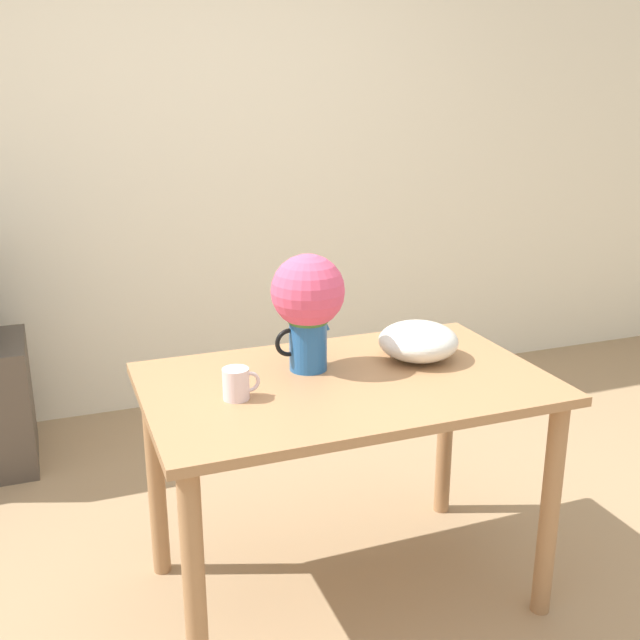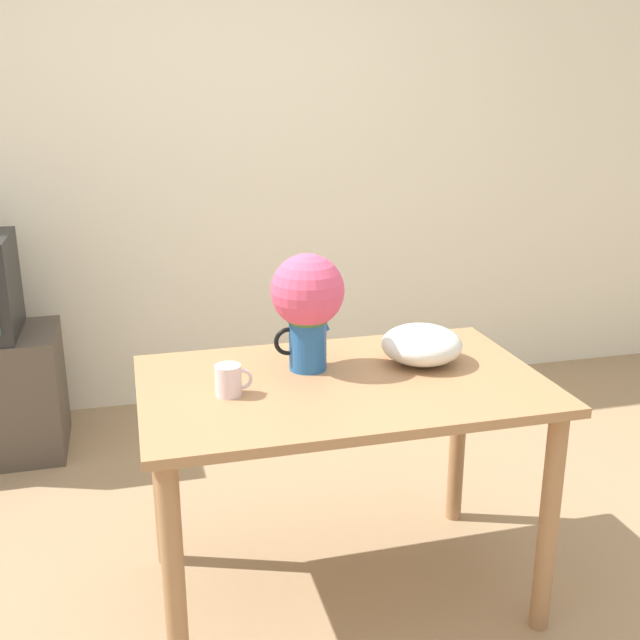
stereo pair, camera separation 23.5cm
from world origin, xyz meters
The scene contains 6 objects.
ground_plane centered at (0.00, 0.00, 0.00)m, with size 12.00×12.00×0.00m, color #9E7F5B.
wall_back centered at (0.00, 2.00, 1.30)m, with size 8.00×0.05×2.60m.
table centered at (0.13, 0.21, 0.65)m, with size 1.23×0.76×0.76m.
flower_vase centered at (0.05, 0.33, 0.99)m, with size 0.23×0.23×0.37m.
coffee_mug centered at (-0.22, 0.18, 0.81)m, with size 0.11×0.08×0.09m.
white_bowl centered at (0.42, 0.29, 0.83)m, with size 0.26×0.26×0.12m.
Camera 1 is at (-0.70, -1.77, 1.63)m, focal length 42.00 mm.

